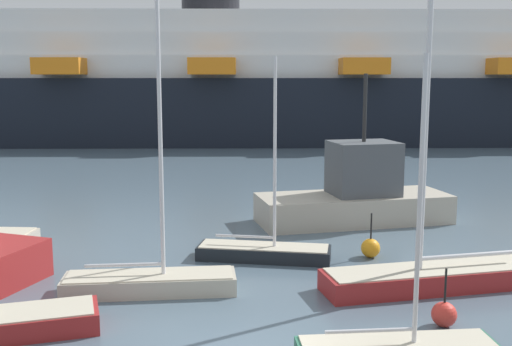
% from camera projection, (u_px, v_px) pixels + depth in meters
% --- Properties ---
extents(sailboat_1, '(4.90, 1.87, 7.22)m').
position_uv_depth(sailboat_1, '(264.00, 250.00, 21.99)').
color(sailboat_1, black).
rests_on(sailboat_1, ground_plane).
extents(sailboat_4, '(7.37, 3.46, 13.90)m').
position_uv_depth(sailboat_4, '(436.00, 267.00, 18.94)').
color(sailboat_4, maroon).
rests_on(sailboat_4, ground_plane).
extents(sailboat_7, '(5.36, 2.10, 10.28)m').
position_uv_depth(sailboat_7, '(150.00, 278.00, 18.59)').
color(sailboat_7, '#BCB29E').
rests_on(sailboat_7, ground_plane).
extents(fishing_boat_0, '(9.09, 5.24, 6.66)m').
position_uv_depth(fishing_boat_0, '(356.00, 195.00, 27.55)').
color(fishing_boat_0, '#BCB29E').
rests_on(fishing_boat_0, ground_plane).
extents(channel_buoy_0, '(0.69, 0.69, 1.65)m').
position_uv_depth(channel_buoy_0, '(371.00, 248.00, 22.24)').
color(channel_buoy_0, orange).
rests_on(channel_buoy_0, ground_plane).
extents(channel_buoy_2, '(0.67, 0.67, 1.59)m').
position_uv_depth(channel_buoy_2, '(444.00, 314.00, 16.08)').
color(channel_buoy_2, red).
rests_on(channel_buoy_2, ground_plane).
extents(cruise_ship, '(117.11, 23.45, 18.51)m').
position_uv_depth(cruise_ship, '(411.00, 83.00, 63.42)').
color(cruise_ship, black).
rests_on(cruise_ship, ground_plane).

